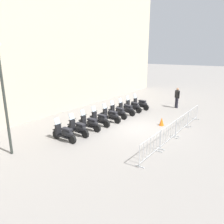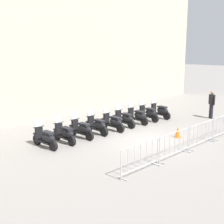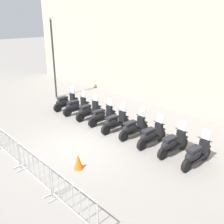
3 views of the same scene
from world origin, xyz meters
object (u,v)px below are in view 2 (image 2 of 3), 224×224
motorcycle_6 (137,116)px  motorcycle_7 (148,113)px  motorcycle_4 (113,122)px  motorcycle_8 (160,111)px  officer_near_row_end (212,103)px  motorcycle_3 (97,125)px  motorcycle_5 (125,119)px  barrier_segment_2 (201,134)px  traffic_cone (178,132)px  motorcycle_0 (46,138)px  barrier_segment_0 (141,158)px  motorcycle_2 (82,129)px  barrier_segment_3 (223,126)px  barrier_segment_1 (175,145)px  motorcycle_1 (65,134)px

motorcycle_6 → motorcycle_7: same height
motorcycle_4 → motorcycle_7: same height
motorcycle_8 → officer_near_row_end: size_ratio=0.99×
motorcycle_7 → motorcycle_3: bearing=172.9°
motorcycle_5 → officer_near_row_end: officer_near_row_end is taller
barrier_segment_2 → traffic_cone: 1.53m
motorcycle_3 → motorcycle_6: (3.07, -0.40, 0.00)m
motorcycle_0 → motorcycle_5: size_ratio=1.00×
motorcycle_6 → barrier_segment_0: 7.00m
motorcycle_0 → motorcycle_2: (2.05, -0.22, 0.00)m
motorcycle_4 → motorcycle_6: bearing=-4.6°
barrier_segment_2 → barrier_segment_3: 2.12m
motorcycle_0 → motorcycle_6: same height
motorcycle_4 → barrier_segment_1: bearing=-109.8°
motorcycle_1 → officer_near_row_end: size_ratio=0.99×
barrier_segment_1 → traffic_cone: size_ratio=3.67×
motorcycle_8 → motorcycle_3: bearing=171.9°
motorcycle_3 → barrier_segment_3: bearing=-54.9°
motorcycle_7 → barrier_segment_1: motorcycle_7 is taller
motorcycle_7 → officer_near_row_end: officer_near_row_end is taller
motorcycle_4 → barrier_segment_1: size_ratio=0.86×
traffic_cone → motorcycle_8: bearing=42.1°
motorcycle_2 → motorcycle_4: bearing=-9.1°
motorcycle_0 → officer_near_row_end: size_ratio=1.00×
motorcycle_1 → barrier_segment_0: 4.62m
motorcycle_7 → barrier_segment_2: motorcycle_7 is taller
barrier_segment_0 → barrier_segment_1: size_ratio=1.00×
motorcycle_0 → barrier_segment_1: 5.56m
motorcycle_0 → motorcycle_8: bearing=-7.3°
motorcycle_4 → barrier_segment_0: 5.57m
motorcycle_0 → motorcycle_8: (8.17, -1.04, 0.00)m
barrier_segment_2 → motorcycle_0: bearing=131.3°
motorcycle_6 → traffic_cone: size_ratio=3.13×
barrier_segment_0 → barrier_segment_3: bearing=-6.8°
motorcycle_2 → traffic_cone: size_ratio=3.14×
barrier_segment_3 → motorcycle_0: bearing=140.7°
motorcycle_0 → motorcycle_3: same height
motorcycle_3 → motorcycle_4: same height
motorcycle_3 → barrier_segment_1: bearing=-97.1°
barrier_segment_3 → officer_near_row_end: size_ratio=1.17×
barrier_segment_3 → officer_near_row_end: 3.98m
motorcycle_4 → barrier_segment_3: size_ratio=0.86×
motorcycle_5 → barrier_segment_0: 6.30m
motorcycle_4 → motorcycle_8: same height
motorcycle_0 → motorcycle_5: bearing=-6.1°
motorcycle_3 → barrier_segment_0: (-2.68, -4.40, 0.07)m
motorcycle_6 → barrier_segment_3: 4.79m
motorcycle_7 → barrier_segment_0: motorcycle_7 is taller
motorcycle_3 → barrier_segment_0: motorcycle_3 is taller
barrier_segment_0 → officer_near_row_end: bearing=6.9°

